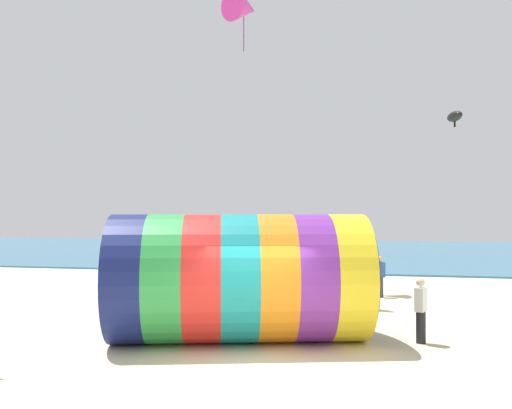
% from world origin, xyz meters
% --- Properties ---
extents(ground_plane, '(120.00, 120.00, 0.00)m').
position_xyz_m(ground_plane, '(0.00, 0.00, 0.00)').
color(ground_plane, beige).
extents(sea, '(120.00, 40.00, 0.10)m').
position_xyz_m(sea, '(0.00, 39.13, 0.05)').
color(sea, teal).
rests_on(sea, ground).
extents(giant_inflatable_tube, '(7.07, 4.89, 3.24)m').
position_xyz_m(giant_inflatable_tube, '(-0.83, 2.21, 1.62)').
color(giant_inflatable_tube, navy).
rests_on(giant_inflatable_tube, ground).
extents(kite_handler, '(0.33, 0.41, 1.63)m').
position_xyz_m(kite_handler, '(3.66, 3.01, 0.83)').
color(kite_handler, black).
rests_on(kite_handler, ground).
extents(kite_magenta_delta, '(1.54, 1.56, 2.08)m').
position_xyz_m(kite_magenta_delta, '(-1.88, 6.84, 10.30)').
color(kite_magenta_delta, '#D1339E').
extents(kite_black_parafoil, '(0.79, 1.37, 0.68)m').
position_xyz_m(kite_black_parafoil, '(5.65, 12.86, 7.32)').
color(kite_black_parafoil, black).
extents(bystander_near_water, '(0.41, 0.31, 1.53)m').
position_xyz_m(bystander_near_water, '(-9.40, 12.58, 0.77)').
color(bystander_near_water, '#726651').
rests_on(bystander_near_water, ground).
extents(bystander_mid_beach, '(0.41, 0.31, 1.60)m').
position_xyz_m(bystander_mid_beach, '(2.62, 11.02, 0.81)').
color(bystander_mid_beach, '#383D56').
rests_on(bystander_mid_beach, ground).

